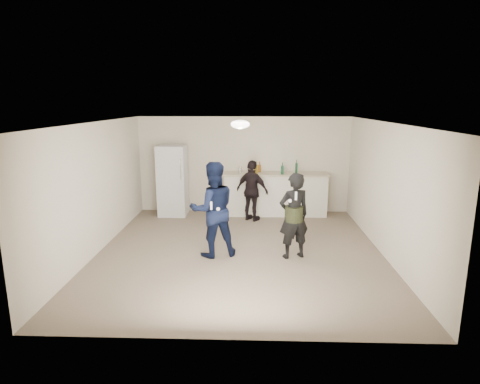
{
  "coord_description": "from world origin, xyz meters",
  "views": [
    {
      "loc": [
        0.26,
        -7.41,
        2.87
      ],
      "look_at": [
        0.0,
        0.2,
        1.15
      ],
      "focal_mm": 30.0,
      "sensor_mm": 36.0,
      "label": 1
    }
  ],
  "objects_px": {
    "man": "(213,209)",
    "spectator": "(252,191)",
    "counter": "(275,195)",
    "shaker": "(240,170)",
    "woman": "(294,216)",
    "fridge": "(173,180)"
  },
  "relations": [
    {
      "from": "counter",
      "to": "fridge",
      "type": "distance_m",
      "value": 2.66
    },
    {
      "from": "counter",
      "to": "spectator",
      "type": "height_order",
      "value": "spectator"
    },
    {
      "from": "woman",
      "to": "fridge",
      "type": "bearing_deg",
      "value": -66.34
    },
    {
      "from": "shaker",
      "to": "spectator",
      "type": "xyz_separation_m",
      "value": [
        0.32,
        -0.5,
        -0.43
      ]
    },
    {
      "from": "man",
      "to": "woman",
      "type": "xyz_separation_m",
      "value": [
        1.5,
        -0.05,
        -0.09
      ]
    },
    {
      "from": "counter",
      "to": "spectator",
      "type": "relative_size",
      "value": 1.74
    },
    {
      "from": "man",
      "to": "shaker",
      "type": "bearing_deg",
      "value": -116.16
    },
    {
      "from": "fridge",
      "to": "shaker",
      "type": "height_order",
      "value": "fridge"
    },
    {
      "from": "counter",
      "to": "fridge",
      "type": "xyz_separation_m",
      "value": [
        -2.63,
        -0.07,
        0.38
      ]
    },
    {
      "from": "woman",
      "to": "spectator",
      "type": "distance_m",
      "value": 2.51
    },
    {
      "from": "counter",
      "to": "man",
      "type": "relative_size",
      "value": 1.44
    },
    {
      "from": "counter",
      "to": "fridge",
      "type": "height_order",
      "value": "fridge"
    },
    {
      "from": "fridge",
      "to": "shaker",
      "type": "bearing_deg",
      "value": 0.77
    },
    {
      "from": "fridge",
      "to": "shaker",
      "type": "xyz_separation_m",
      "value": [
        1.72,
        0.02,
        0.28
      ]
    },
    {
      "from": "fridge",
      "to": "woman",
      "type": "height_order",
      "value": "fridge"
    },
    {
      "from": "counter",
      "to": "woman",
      "type": "relative_size",
      "value": 1.6
    },
    {
      "from": "man",
      "to": "spectator",
      "type": "distance_m",
      "value": 2.45
    },
    {
      "from": "woman",
      "to": "shaker",
      "type": "bearing_deg",
      "value": -90.09
    },
    {
      "from": "counter",
      "to": "fridge",
      "type": "relative_size",
      "value": 1.44
    },
    {
      "from": "fridge",
      "to": "spectator",
      "type": "bearing_deg",
      "value": -13.09
    },
    {
      "from": "counter",
      "to": "shaker",
      "type": "distance_m",
      "value": 1.12
    },
    {
      "from": "shaker",
      "to": "spectator",
      "type": "distance_m",
      "value": 0.73
    }
  ]
}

